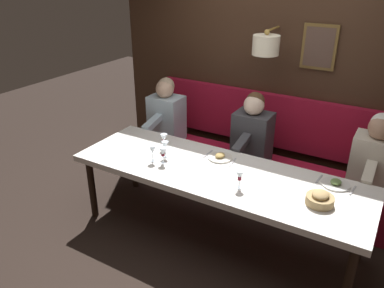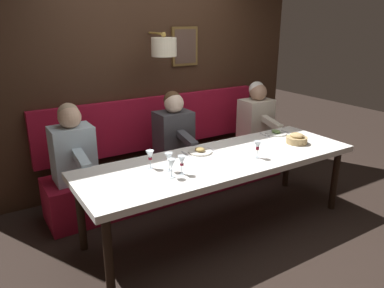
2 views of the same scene
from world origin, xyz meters
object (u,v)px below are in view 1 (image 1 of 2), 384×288
wine_glass_2 (153,150)px  wine_glass_4 (164,139)px  dining_table (217,176)px  diner_middle (166,112)px  wine_glass_1 (240,176)px  wine_glass_3 (165,146)px  diner_near (253,130)px  wine_glass_0 (163,152)px  diner_nearest (374,156)px  bread_bowl (320,199)px

wine_glass_2 → wine_glass_4: same height
dining_table → diner_middle: bearing=52.7°
wine_glass_1 → wine_glass_3: same height
diner_near → wine_glass_3: 1.04m
wine_glass_2 → wine_glass_4: 0.28m
wine_glass_2 → wine_glass_3: (0.14, -0.05, 0.00)m
wine_glass_0 → wine_glass_1: size_ratio=1.00×
dining_table → diner_near: (0.88, 0.02, 0.14)m
diner_nearest → dining_table: bearing=126.1°
diner_nearest → wine_glass_1: (-1.05, 0.92, 0.04)m
wine_glass_2 → wine_glass_3: 0.15m
dining_table → wine_glass_2: wine_glass_2 is taller
wine_glass_4 → bread_bowl: 1.63m
wine_glass_3 → diner_nearest: bearing=-63.5°
diner_near → wine_glass_2: size_ratio=4.82×
diner_middle → bread_bowl: 2.30m
diner_middle → bread_bowl: diner_middle is taller
wine_glass_3 → diner_near: bearing=-31.8°
diner_near → bread_bowl: bearing=-134.8°
wine_glass_2 → wine_glass_0: bearing=-82.0°
wine_glass_2 → diner_nearest: bearing=-60.7°
diner_middle → wine_glass_2: bearing=-152.3°
dining_table → diner_nearest: diner_nearest is taller
bread_bowl → wine_glass_4: bearing=82.8°
diner_nearest → wine_glass_2: 2.10m
diner_nearest → wine_glass_1: bearing=139.0°
diner_middle → wine_glass_3: diner_middle is taller
diner_near → bread_bowl: 1.35m
diner_nearest → wine_glass_4: bearing=111.6°
diner_nearest → diner_near: size_ratio=1.00×
wine_glass_0 → wine_glass_1: bearing=-93.1°
wine_glass_1 → bread_bowl: bearing=-80.9°
wine_glass_1 → dining_table: bearing=59.7°
dining_table → wine_glass_3: (-0.01, 0.57, 0.18)m
diner_near → wine_glass_3: bearing=148.2°
diner_middle → bread_bowl: (-0.95, -2.10, -0.03)m
dining_table → wine_glass_1: wine_glass_1 is taller
wine_glass_0 → wine_glass_3: (0.12, 0.06, 0.00)m
bread_bowl → wine_glass_3: bearing=87.6°
diner_near → diner_middle: same height
diner_near → bread_bowl: (-0.95, -0.96, -0.03)m
diner_nearest → wine_glass_0: (-1.01, 1.72, 0.04)m
wine_glass_0 → bread_bowl: (0.06, -1.45, -0.07)m
wine_glass_2 → diner_middle: bearing=27.7°
diner_middle → wine_glass_2: size_ratio=4.82×
wine_glass_1 → wine_glass_4: 1.02m
wine_glass_2 → bread_bowl: wine_glass_2 is taller
wine_glass_0 → wine_glass_2: size_ratio=1.00×
dining_table → diner_nearest: bearing=-53.9°
wine_glass_1 → wine_glass_3: bearing=79.1°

